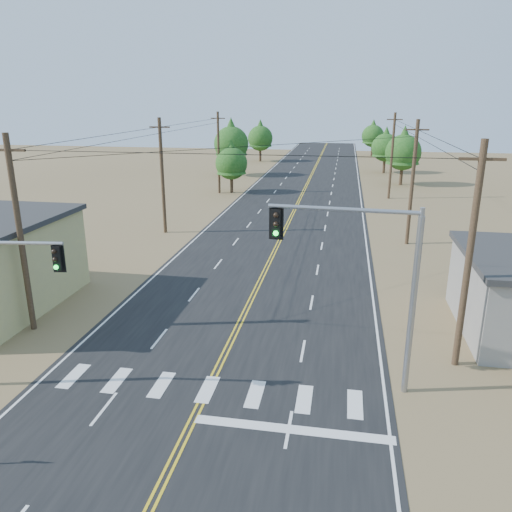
# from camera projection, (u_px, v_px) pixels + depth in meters

# --- Properties ---
(road) EXTENTS (15.00, 200.00, 0.02)m
(road) POSITION_uv_depth(u_px,v_px,m) (278.00, 244.00, 41.27)
(road) COLOR black
(road) RESTS_ON ground
(utility_pole_left_near) EXTENTS (1.80, 0.30, 10.00)m
(utility_pole_left_near) POSITION_uv_depth(u_px,v_px,m) (20.00, 234.00, 24.58)
(utility_pole_left_near) COLOR #4C3826
(utility_pole_left_near) RESTS_ON ground
(utility_pole_left_mid) EXTENTS (1.80, 0.30, 10.00)m
(utility_pole_left_mid) POSITION_uv_depth(u_px,v_px,m) (162.00, 175.00, 43.36)
(utility_pole_left_mid) COLOR #4C3826
(utility_pole_left_mid) RESTS_ON ground
(utility_pole_left_far) EXTENTS (1.80, 0.30, 10.00)m
(utility_pole_left_far) POSITION_uv_depth(u_px,v_px,m) (219.00, 152.00, 62.13)
(utility_pole_left_far) COLOR #4C3826
(utility_pole_left_far) RESTS_ON ground
(utility_pole_right_near) EXTENTS (1.80, 0.30, 10.00)m
(utility_pole_right_near) POSITION_uv_depth(u_px,v_px,m) (469.00, 257.00, 21.09)
(utility_pole_right_near) COLOR #4C3826
(utility_pole_right_near) RESTS_ON ground
(utility_pole_right_mid) EXTENTS (1.80, 0.30, 10.00)m
(utility_pole_right_mid) POSITION_uv_depth(u_px,v_px,m) (412.00, 182.00, 39.86)
(utility_pole_right_mid) COLOR #4C3826
(utility_pole_right_mid) RESTS_ON ground
(utility_pole_right_far) EXTENTS (1.80, 0.30, 10.00)m
(utility_pole_right_far) POSITION_uv_depth(u_px,v_px,m) (392.00, 155.00, 58.64)
(utility_pole_right_far) COLOR #4C3826
(utility_pole_right_far) RESTS_ON ground
(signal_mast_right) EXTENTS (5.89, 0.63, 7.70)m
(signal_mast_right) POSITION_uv_depth(u_px,v_px,m) (372.00, 269.00, 19.35)
(signal_mast_right) COLOR gray
(signal_mast_right) RESTS_ON ground
(tree_left_near) EXTENTS (4.03, 4.03, 6.72)m
(tree_left_near) POSITION_uv_depth(u_px,v_px,m) (231.00, 160.00, 62.68)
(tree_left_near) COLOR #3F2D1E
(tree_left_near) RESTS_ON ground
(tree_left_mid) EXTENTS (5.30, 5.30, 8.83)m
(tree_left_mid) POSITION_uv_depth(u_px,v_px,m) (231.00, 140.00, 76.47)
(tree_left_mid) COLOR #3F2D1E
(tree_left_mid) RESTS_ON ground
(tree_left_far) EXTENTS (4.71, 4.71, 7.85)m
(tree_left_far) POSITION_uv_depth(u_px,v_px,m) (260.00, 136.00, 94.24)
(tree_left_far) COLOR #3F2D1E
(tree_left_far) RESTS_ON ground
(tree_right_near) EXTENTS (4.86, 4.86, 8.10)m
(tree_right_near) POSITION_uv_depth(u_px,v_px,m) (403.00, 149.00, 68.13)
(tree_right_near) COLOR #3F2D1E
(tree_right_near) RESTS_ON ground
(tree_right_mid) EXTENTS (4.42, 4.42, 7.36)m
(tree_right_mid) POSITION_uv_depth(u_px,v_px,m) (386.00, 145.00, 79.46)
(tree_right_mid) COLOR #3F2D1E
(tree_right_mid) RESTS_ON ground
(tree_right_far) EXTENTS (4.52, 4.52, 7.53)m
(tree_right_far) POSITION_uv_depth(u_px,v_px,m) (373.00, 134.00, 102.67)
(tree_right_far) COLOR #3F2D1E
(tree_right_far) RESTS_ON ground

